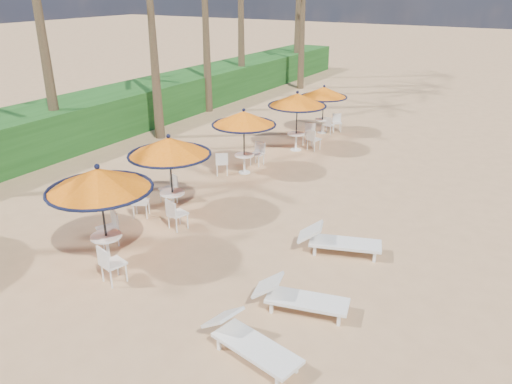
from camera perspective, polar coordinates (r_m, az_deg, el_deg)
ground at (r=10.17m, az=1.65°, el=-16.11°), size 160.00×160.00×0.00m
scrub_hedge at (r=25.53m, az=-13.11°, el=9.77°), size 3.00×40.00×1.80m
station_0 at (r=12.12m, az=-17.38°, el=0.35°), size 2.48×2.48×2.59m
station_1 at (r=14.43m, az=-10.03°, el=3.99°), size 2.39×2.39×2.50m
station_2 at (r=17.68m, az=-1.46°, el=7.79°), size 2.29×2.35×2.39m
station_3 at (r=20.34m, az=4.93°, el=9.87°), size 2.36×2.43×2.46m
station_4 at (r=22.99m, az=7.89°, el=10.76°), size 2.12×2.12×2.21m
lounger_near at (r=9.53m, az=-0.93°, el=-16.57°), size 2.13×1.05×0.73m
lounger_mid at (r=10.67m, az=4.76°, el=-11.86°), size 2.09×1.07×0.72m
lounger_far at (r=12.88m, az=9.20°, el=-5.49°), size 2.20×1.28×0.75m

